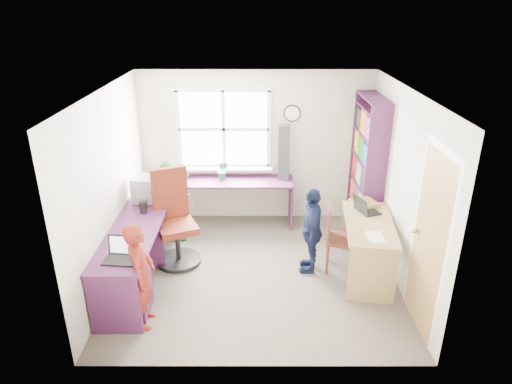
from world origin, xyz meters
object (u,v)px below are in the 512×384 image
(laptop_left, at_px, (122,253))
(laptop_right, at_px, (365,208))
(person_navy, at_px, (312,230))
(right_desk, at_px, (368,237))
(bookshelf, at_px, (367,170))
(person_red, at_px, (141,276))
(swivel_chair, at_px, (175,223))
(cd_tower, at_px, (284,152))
(l_desk, at_px, (151,253))
(potted_plant, at_px, (223,171))
(person_green, at_px, (173,205))
(wooden_chair, at_px, (336,235))
(crt_monitor, at_px, (148,189))

(laptop_left, xyz_separation_m, laptop_right, (2.90, 1.17, 0.00))
(person_navy, bearing_deg, right_desk, 89.54)
(bookshelf, height_order, person_red, bookshelf)
(swivel_chair, xyz_separation_m, person_navy, (1.83, -0.25, 0.03))
(laptop_left, xyz_separation_m, cd_tower, (1.89, 2.39, 0.38))
(l_desk, bearing_deg, person_navy, 9.91)
(potted_plant, height_order, person_green, person_green)
(laptop_right, height_order, potted_plant, potted_plant)
(laptop_left, bearing_deg, cd_tower, 57.06)
(wooden_chair, distance_m, potted_plant, 2.09)
(laptop_left, relative_size, person_red, 0.30)
(wooden_chair, distance_m, cd_tower, 1.67)
(l_desk, xyz_separation_m, swivel_chair, (0.21, 0.60, 0.11))
(person_red, distance_m, person_green, 1.77)
(swivel_chair, height_order, cd_tower, cd_tower)
(person_red, bearing_deg, cd_tower, -37.71)
(swivel_chair, relative_size, person_green, 1.01)
(bookshelf, bearing_deg, person_green, -170.90)
(swivel_chair, relative_size, wooden_chair, 1.43)
(right_desk, bearing_deg, potted_plant, 149.74)
(laptop_right, bearing_deg, right_desk, 158.95)
(laptop_left, bearing_deg, potted_plant, 73.22)
(crt_monitor, xyz_separation_m, potted_plant, (0.98, 0.81, -0.03))
(wooden_chair, distance_m, laptop_left, 2.73)
(crt_monitor, bearing_deg, right_desk, -5.22)
(laptop_right, bearing_deg, bookshelf, -33.63)
(bookshelf, xyz_separation_m, person_green, (-2.83, -0.45, -0.36))
(bookshelf, bearing_deg, laptop_left, -146.31)
(laptop_right, xyz_separation_m, person_red, (-2.67, -1.31, -0.19))
(potted_plant, bearing_deg, laptop_left, -112.15)
(person_green, bearing_deg, bookshelf, -48.29)
(person_green, bearing_deg, right_desk, -73.77)
(crt_monitor, relative_size, potted_plant, 1.30)
(laptop_right, relative_size, cd_tower, 0.47)
(person_red, bearing_deg, swivel_chair, -10.05)
(l_desk, xyz_separation_m, laptop_left, (-0.15, -0.60, 0.35))
(person_green, bearing_deg, cd_tower, -31.79)
(wooden_chair, relative_size, crt_monitor, 2.25)
(l_desk, height_order, laptop_left, laptop_left)
(crt_monitor, height_order, laptop_left, crt_monitor)
(potted_plant, xyz_separation_m, person_green, (-0.67, -0.70, -0.26))
(crt_monitor, bearing_deg, l_desk, -70.65)
(bookshelf, relative_size, swivel_chair, 1.61)
(l_desk, bearing_deg, wooden_chair, 9.55)
(laptop_right, bearing_deg, l_desk, 81.09)
(person_red, bearing_deg, laptop_right, -68.31)
(laptop_left, height_order, cd_tower, cd_tower)
(swivel_chair, bearing_deg, crt_monitor, 118.08)
(wooden_chair, xyz_separation_m, cd_tower, (-0.63, 1.39, 0.69))
(bookshelf, relative_size, person_red, 1.70)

